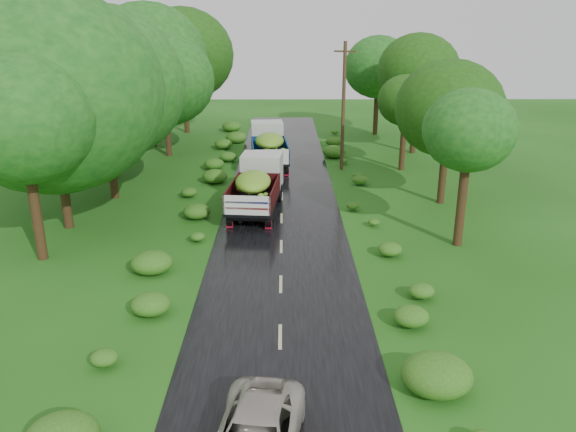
{
  "coord_description": "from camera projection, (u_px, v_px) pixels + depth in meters",
  "views": [
    {
      "loc": [
        0.16,
        -16.58,
        10.18
      ],
      "look_at": [
        0.32,
        7.56,
        1.7
      ],
      "focal_mm": 35.0,
      "sensor_mm": 36.0,
      "label": 1
    }
  ],
  "objects": [
    {
      "name": "trees_left",
      "position": [
        125.0,
        75.0,
        37.03
      ],
      "size": [
        6.67,
        33.83,
        9.22
      ],
      "color": "black",
      "rests_on": "ground"
    },
    {
      "name": "road_lines",
      "position": [
        281.0,
        264.0,
        24.67
      ],
      "size": [
        0.12,
        69.6,
        0.0
      ],
      "color": "#BFB78C",
      "rests_on": "road"
    },
    {
      "name": "truck_far",
      "position": [
        269.0,
        144.0,
        40.75
      ],
      "size": [
        2.95,
        7.04,
        2.89
      ],
      "rotation": [
        0.0,
        0.0,
        0.08
      ],
      "color": "black",
      "rests_on": "ground"
    },
    {
      "name": "utility_pole",
      "position": [
        343.0,
        106.0,
        38.74
      ],
      "size": [
        1.48,
        0.65,
        8.82
      ],
      "rotation": [
        0.0,
        0.0,
        -0.37
      ],
      "color": "#382616",
      "rests_on": "ground"
    },
    {
      "name": "ground",
      "position": [
        280.0,
        337.0,
        19.02
      ],
      "size": [
        120.0,
        120.0,
        0.0
      ],
      "primitive_type": "plane",
      "color": "#1B4B10",
      "rests_on": "ground"
    },
    {
      "name": "road",
      "position": [
        281.0,
        274.0,
        23.73
      ],
      "size": [
        6.5,
        80.0,
        0.02
      ],
      "primitive_type": "cube",
      "color": "black",
      "rests_on": "ground"
    },
    {
      "name": "truck_near",
      "position": [
        257.0,
        183.0,
        31.11
      ],
      "size": [
        3.0,
        6.85,
        2.8
      ],
      "rotation": [
        0.0,
        0.0,
        -0.1
      ],
      "color": "black",
      "rests_on": "ground"
    },
    {
      "name": "shrubs",
      "position": [
        282.0,
        201.0,
        32.11
      ],
      "size": [
        11.9,
        44.0,
        0.7
      ],
      "color": "#285915",
      "rests_on": "ground"
    },
    {
      "name": "trees_right",
      "position": [
        414.0,
        87.0,
        39.12
      ],
      "size": [
        5.36,
        30.58,
        8.04
      ],
      "color": "black",
      "rests_on": "ground"
    }
  ]
}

